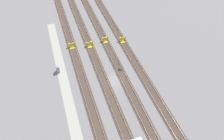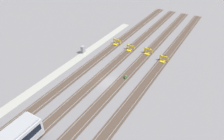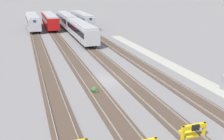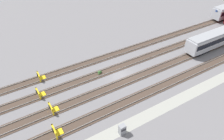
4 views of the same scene
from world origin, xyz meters
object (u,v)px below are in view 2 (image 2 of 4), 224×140
(bumper_stop_middle_track, at_px, (148,51))
(electrical_cabinet, at_px, (83,49))
(bumper_stop_near_inner_track, at_px, (130,48))
(bumper_stop_far_inner_track, at_px, (163,59))
(bumper_stop_nearest_track, at_px, (116,42))
(weed_clump, at_px, (126,77))

(bumper_stop_middle_track, xyz_separation_m, electrical_cabinet, (7.42, -13.21, 0.29))
(bumper_stop_near_inner_track, bearing_deg, bumper_stop_middle_track, 99.24)
(bumper_stop_middle_track, distance_m, bumper_stop_far_inner_track, 4.51)
(bumper_stop_near_inner_track, height_order, bumper_stop_far_inner_track, same)
(bumper_stop_nearest_track, xyz_separation_m, bumper_stop_far_inner_track, (1.63, 12.95, 0.00))
(bumper_stop_near_inner_track, relative_size, bumper_stop_far_inner_track, 1.00)
(bumper_stop_nearest_track, height_order, bumper_stop_near_inner_track, same)
(bumper_stop_nearest_track, bearing_deg, weed_clump, 37.50)
(bumper_stop_nearest_track, distance_m, electrical_cabinet, 8.95)
(bumper_stop_nearest_track, height_order, electrical_cabinet, electrical_cabinet)
(weed_clump, bearing_deg, electrical_cabinet, -105.89)
(bumper_stop_middle_track, height_order, bumper_stop_far_inner_track, same)
(bumper_stop_far_inner_track, xyz_separation_m, weed_clump, (9.87, -4.12, -0.27))
(bumper_stop_near_inner_track, bearing_deg, bumper_stop_nearest_track, -102.62)
(bumper_stop_nearest_track, xyz_separation_m, weed_clump, (11.50, 8.83, -0.27))
(bumper_stop_nearest_track, relative_size, electrical_cabinet, 1.25)
(bumper_stop_nearest_track, bearing_deg, electrical_cabinet, -30.70)
(electrical_cabinet, height_order, weed_clump, electrical_cabinet)
(bumper_stop_far_inner_track, bearing_deg, electrical_cabinet, -70.92)
(bumper_stop_middle_track, height_order, weed_clump, bumper_stop_middle_track)
(bumper_stop_far_inner_track, height_order, electrical_cabinet, electrical_cabinet)
(electrical_cabinet, bearing_deg, bumper_stop_far_inner_track, 109.08)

